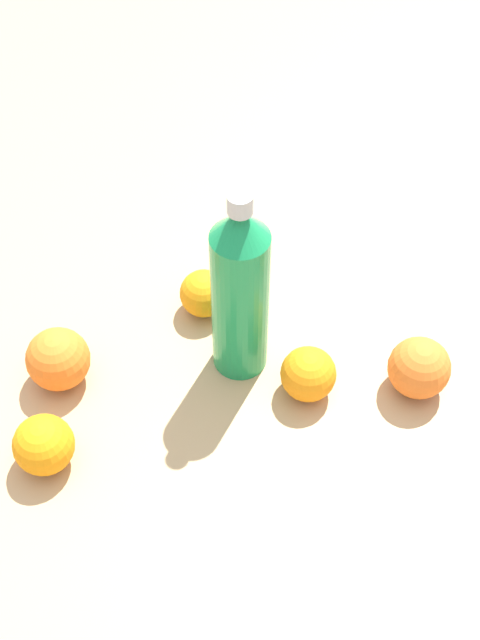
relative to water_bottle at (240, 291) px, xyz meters
name	(u,v)px	position (x,y,z in m)	size (l,w,h in m)	color
ground_plane	(253,382)	(0.03, 0.03, -0.13)	(2.40, 2.40, 0.00)	tan
water_bottle	(240,291)	(0.00, 0.00, 0.00)	(0.07, 0.07, 0.29)	#198C4C
orange_0	(58,359)	(0.10, -0.21, -0.09)	(0.08, 0.08, 0.08)	orange
orange_1	(419,368)	(-0.03, 0.22, -0.09)	(0.08, 0.08, 0.08)	orange
orange_2	(204,293)	(-0.06, -0.07, -0.10)	(0.06, 0.06, 0.06)	orange
orange_3	(308,374)	(0.02, 0.10, -0.10)	(0.07, 0.07, 0.07)	orange
orange_4	(44,445)	(0.21, -0.17, -0.10)	(0.07, 0.07, 0.07)	orange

